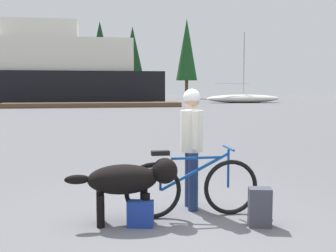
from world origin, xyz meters
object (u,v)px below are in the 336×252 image
bicycle (192,187)px  ferry_boat (14,73)px  sailboat_moored (243,98)px  dog (129,180)px  backpack (260,207)px  handbag_pannier (140,214)px  person_cyclist (192,137)px

bicycle → ferry_boat: (-9.33, 38.23, 2.72)m
sailboat_moored → dog: bearing=-112.5°
backpack → sailboat_moored: size_ratio=0.06×
bicycle → handbag_pannier: size_ratio=5.68×
dog → person_cyclist: bearing=26.5°
person_cyclist → sailboat_moored: 40.08m
bicycle → ferry_boat: bearing=103.7°
ferry_boat → sailboat_moored: size_ratio=3.55×
bicycle → sailboat_moored: sailboat_moored is taller
dog → backpack: bearing=-15.0°
person_cyclist → handbag_pannier: person_cyclist is taller
dog → ferry_boat: size_ratio=0.05×
handbag_pannier → sailboat_moored: sailboat_moored is taller
backpack → handbag_pannier: size_ratio=1.51×
person_cyclist → backpack: (0.67, -0.89, -0.79)m
person_cyclist → backpack: size_ratio=3.52×
handbag_pannier → ferry_boat: ferry_boat is taller
bicycle → person_cyclist: 0.73m
person_cyclist → sailboat_moored: size_ratio=0.20×
ferry_boat → person_cyclist: bearing=-76.0°
backpack → ferry_boat: bearing=104.6°
sailboat_moored → backpack: bearing=-110.2°
person_cyclist → ferry_boat: size_ratio=0.06×
bicycle → ferry_boat: ferry_boat is taller
person_cyclist → handbag_pannier: (-0.80, -0.64, -0.87)m
dog → handbag_pannier: size_ratio=4.46×
dog → backpack: size_ratio=2.95×
person_cyclist → ferry_boat: bearing=104.0°
handbag_pannier → person_cyclist: bearing=38.3°
handbag_pannier → ferry_boat: size_ratio=0.01×
person_cyclist → bicycle: bearing=-102.8°
handbag_pannier → backpack: bearing=-9.7°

